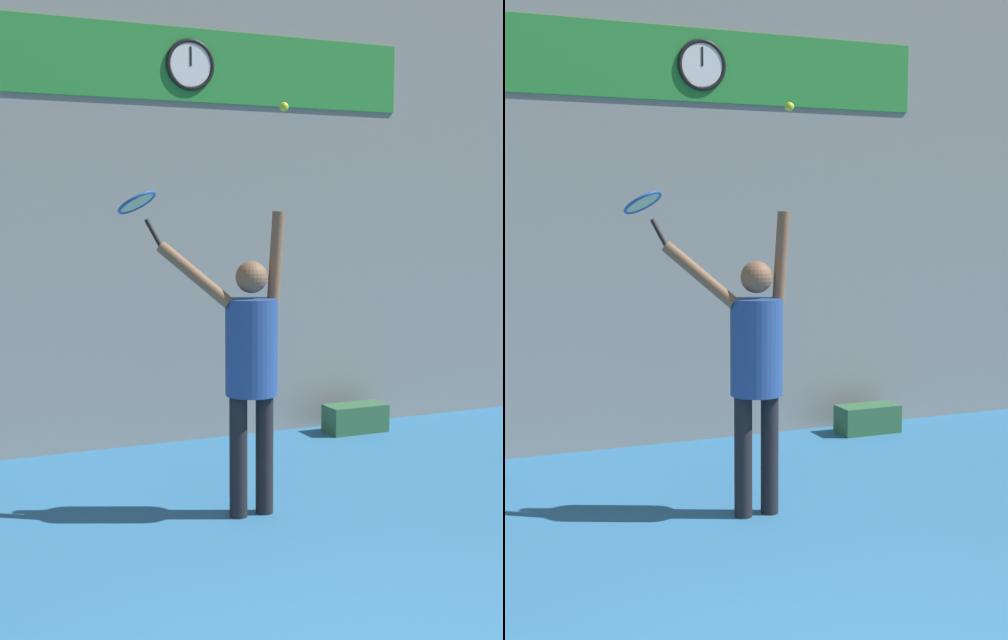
% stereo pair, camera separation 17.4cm
% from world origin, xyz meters
% --- Properties ---
extents(back_wall, '(18.00, 0.10, 5.00)m').
position_xyz_m(back_wall, '(0.00, 5.39, 2.50)').
color(back_wall, gray).
rests_on(back_wall, ground_plane).
extents(sponsor_banner, '(6.58, 0.02, 0.67)m').
position_xyz_m(sponsor_banner, '(0.00, 5.33, 3.57)').
color(sponsor_banner, '#288C38').
extents(scoreboard_clock, '(0.48, 0.04, 0.48)m').
position_xyz_m(scoreboard_clock, '(1.05, 5.31, 3.57)').
color(scoreboard_clock, white).
extents(tennis_player, '(0.88, 0.56, 2.21)m').
position_xyz_m(tennis_player, '(0.67, 3.10, 1.16)').
color(tennis_player, black).
rests_on(tennis_player, ground_plane).
extents(tennis_racket, '(0.41, 0.41, 0.41)m').
position_xyz_m(tennis_racket, '(-0.01, 3.54, 2.25)').
color(tennis_racket, black).
extents(tennis_ball, '(0.06, 0.06, 0.06)m').
position_xyz_m(tennis_ball, '(0.93, 3.08, 2.94)').
color(tennis_ball, '#CCDB2D').
extents(equipment_bag, '(0.62, 0.31, 0.28)m').
position_xyz_m(equipment_bag, '(2.68, 4.99, 0.14)').
color(equipment_bag, '#33663F').
rests_on(equipment_bag, ground_plane).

